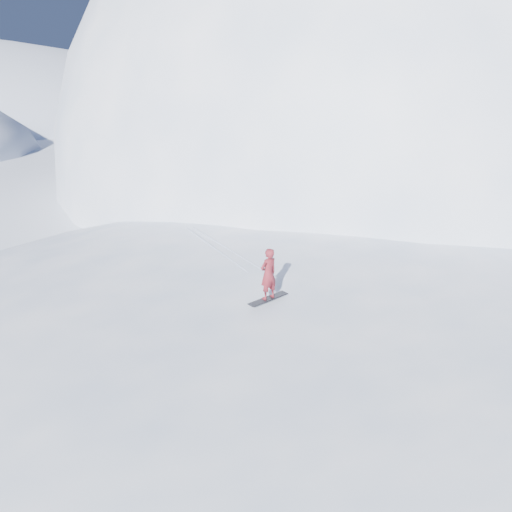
{
  "coord_description": "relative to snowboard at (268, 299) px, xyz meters",
  "views": [
    {
      "loc": [
        -6.88,
        -12.36,
        8.86
      ],
      "look_at": [
        -1.58,
        0.45,
        3.5
      ],
      "focal_mm": 32.0,
      "sensor_mm": 36.0,
      "label": 1
    }
  ],
  "objects": [
    {
      "name": "ground",
      "position": [
        1.58,
        0.55,
        -2.41
      ],
      "size": [
        400.0,
        400.0,
        0.0
      ],
      "primitive_type": "plane",
      "color": "white",
      "rests_on": "ground"
    },
    {
      "name": "near_ridge",
      "position": [
        2.58,
        3.55,
        -2.41
      ],
      "size": [
        36.0,
        28.0,
        4.8
      ],
      "primitive_type": "ellipsoid",
      "color": "white",
      "rests_on": "ground"
    },
    {
      "name": "summit_peak",
      "position": [
        23.58,
        26.55,
        -2.41
      ],
      "size": [
        60.0,
        56.0,
        56.0
      ],
      "primitive_type": "ellipsoid",
      "color": "white",
      "rests_on": "ground"
    },
    {
      "name": "peak_shoulder",
      "position": [
        11.58,
        20.55,
        -2.41
      ],
      "size": [
        28.0,
        24.0,
        18.0
      ],
      "primitive_type": "ellipsoid",
      "color": "white",
      "rests_on": "ground"
    },
    {
      "name": "wind_bumps",
      "position": [
        1.02,
        2.67,
        -2.41
      ],
      "size": [
        16.0,
        14.4,
        1.0
      ],
      "color": "white",
      "rests_on": "ground"
    },
    {
      "name": "snowboard",
      "position": [
        0.0,
        0.0,
        0.0
      ],
      "size": [
        1.49,
        0.71,
        0.02
      ],
      "primitive_type": "cube",
      "rotation": [
        0.0,
        0.0,
        0.31
      ],
      "color": "black",
      "rests_on": "near_ridge"
    },
    {
      "name": "snowboarder",
      "position": [
        0.0,
        0.0,
        0.85
      ],
      "size": [
        0.7,
        0.57,
        1.67
      ],
      "primitive_type": "imported",
      "rotation": [
        0.0,
        0.0,
        3.45
      ],
      "color": "maroon",
      "rests_on": "snowboard"
    },
    {
      "name": "board_tracks",
      "position": [
        0.07,
        5.26,
        0.01
      ],
      "size": [
        1.35,
        5.96,
        0.04
      ],
      "color": "silver",
      "rests_on": "ground"
    }
  ]
}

